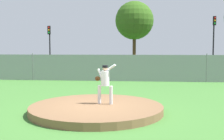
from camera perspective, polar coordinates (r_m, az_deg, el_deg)
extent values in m
plane|color=#427A33|center=(16.64, -0.05, -3.88)|extent=(80.00, 80.00, 0.00)
cube|color=#2B2B2D|center=(25.05, 1.84, -1.03)|extent=(44.00, 7.00, 0.01)
cylinder|color=brown|center=(10.76, -3.18, -7.83)|extent=(5.04, 5.04, 0.27)
cylinder|color=silver|center=(10.99, -2.57, -4.97)|extent=(0.13, 0.13, 0.70)
cylinder|color=silver|center=(10.81, -0.20, -5.13)|extent=(0.13, 0.13, 0.70)
cylinder|color=silver|center=(10.81, -1.40, -1.70)|extent=(0.32, 0.32, 0.58)
cylinder|color=silver|center=(10.76, -0.46, 0.32)|extent=(0.49, 0.22, 0.36)
cylinder|color=silver|center=(10.82, -2.35, -0.89)|extent=(0.29, 0.16, 0.46)
ellipsoid|color=#4C2D14|center=(10.90, -2.94, -1.75)|extent=(0.20, 0.12, 0.18)
sphere|color=tan|center=(10.78, -1.41, 0.35)|extent=(0.20, 0.20, 0.20)
cylinder|color=black|center=(10.77, -1.41, 0.72)|extent=(0.21, 0.21, 0.09)
sphere|color=white|center=(12.12, -0.10, -5.58)|extent=(0.07, 0.07, 0.07)
cube|color=gray|center=(20.50, 1.04, 0.42)|extent=(31.81, 0.03, 1.93)
cylinder|color=slate|center=(21.93, -15.78, 0.65)|extent=(0.07, 0.07, 2.03)
cylinder|color=slate|center=(20.98, 18.63, 0.42)|extent=(0.07, 0.07, 2.03)
cube|color=tan|center=(27.46, -18.36, 0.63)|extent=(2.14, 4.64, 0.70)
cube|color=black|center=(27.43, -18.39, 1.98)|extent=(1.84, 2.60, 0.59)
cylinder|color=black|center=(28.72, -17.02, 0.12)|extent=(1.90, 0.78, 0.64)
cylinder|color=black|center=(26.27, -19.78, -0.34)|extent=(1.90, 0.78, 0.64)
cube|color=#A81919|center=(25.18, 9.31, 0.50)|extent=(1.87, 4.40, 0.73)
cube|color=black|center=(25.14, 9.33, 2.09)|extent=(1.66, 2.44, 0.67)
cylinder|color=black|center=(26.55, 9.22, -0.08)|extent=(1.79, 0.71, 0.64)
cylinder|color=black|center=(23.87, 9.39, -0.60)|extent=(1.79, 0.71, 0.64)
cube|color=slate|center=(25.76, -7.55, 0.54)|extent=(2.15, 4.74, 0.67)
cube|color=black|center=(25.72, -7.57, 1.99)|extent=(1.86, 2.66, 0.64)
cylinder|color=black|center=(27.20, -7.09, 0.05)|extent=(1.92, 0.78, 0.64)
cylinder|color=black|center=(24.38, -8.06, -0.48)|extent=(1.92, 0.78, 0.64)
cube|color=#B7BABF|center=(25.32, -0.46, 0.63)|extent=(2.10, 4.51, 0.77)
cube|color=black|center=(25.28, -0.46, 2.15)|extent=(1.81, 2.53, 0.58)
cylinder|color=black|center=(26.68, 0.06, 0.00)|extent=(1.89, 0.77, 0.64)
cylinder|color=black|center=(24.02, -1.03, -0.51)|extent=(1.89, 0.77, 0.64)
cube|color=#161E4C|center=(25.57, 21.32, 0.31)|extent=(2.09, 4.38, 0.73)
cube|color=black|center=(25.53, 21.37, 1.85)|extent=(1.80, 2.46, 0.65)
cylinder|color=black|center=(26.84, 20.33, -0.26)|extent=(1.88, 0.78, 0.64)
cone|color=orange|center=(26.41, 16.35, -0.32)|extent=(0.32, 0.32, 0.55)
cube|color=black|center=(26.43, 16.34, -0.88)|extent=(0.40, 0.40, 0.03)
cylinder|color=black|center=(30.99, -12.49, 4.33)|extent=(0.14, 0.14, 4.75)
cube|color=black|center=(30.87, -12.66, 7.90)|extent=(0.28, 0.24, 0.90)
sphere|color=red|center=(30.78, -12.74, 8.42)|extent=(0.18, 0.18, 0.18)
sphere|color=orange|center=(30.76, -12.73, 7.91)|extent=(0.18, 0.18, 0.18)
sphere|color=green|center=(30.74, -12.72, 7.41)|extent=(0.18, 0.18, 0.18)
cylinder|color=black|center=(30.23, 19.88, 4.94)|extent=(0.14, 0.14, 5.57)
cube|color=black|center=(30.17, 20.09, 9.37)|extent=(0.28, 0.24, 0.90)
sphere|color=red|center=(30.08, 20.16, 9.90)|extent=(0.18, 0.18, 0.18)
sphere|color=orange|center=(30.06, 20.15, 9.39)|extent=(0.18, 0.18, 0.18)
sphere|color=green|center=(30.03, 20.13, 8.88)|extent=(0.18, 0.18, 0.18)
cylinder|color=#4C331E|center=(31.63, 4.53, 3.72)|extent=(0.38, 0.38, 3.97)
sphere|color=#345F1A|center=(31.77, 4.57, 10.00)|extent=(4.26, 4.26, 4.26)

